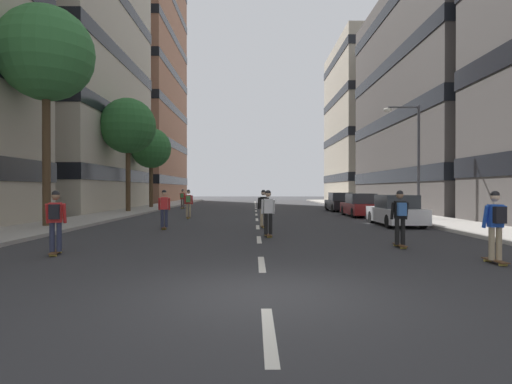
{
  "coord_description": "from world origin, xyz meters",
  "views": [
    {
      "loc": [
        -0.19,
        -7.42,
        1.82
      ],
      "look_at": [
        0.0,
        28.22,
        1.56
      ],
      "focal_mm": 30.25,
      "sensor_mm": 36.0,
      "label": 1
    }
  ],
  "objects": [
    {
      "name": "lane_markings",
      "position": [
        0.0,
        25.5,
        0.0
      ],
      "size": [
        0.16,
        57.2,
        0.01
      ],
      "color": "silver",
      "rests_on": "ground_plane"
    },
    {
      "name": "skater_6",
      "position": [
        -5.66,
        4.46,
        1.02
      ],
      "size": [
        0.57,
        0.92,
        1.78
      ],
      "color": "brown",
      "rests_on": "ground_plane"
    },
    {
      "name": "building_right_mid",
      "position": [
        18.05,
        29.79,
        9.69
      ],
      "size": [
        13.6,
        22.73,
        19.19
      ],
      "color": "#4C4744",
      "rests_on": "ground_plane"
    },
    {
      "name": "skater_2",
      "position": [
        -6.79,
        32.49,
        1.02
      ],
      "size": [
        0.55,
        0.92,
        1.78
      ],
      "color": "brown",
      "rests_on": "ground_plane"
    },
    {
      "name": "skater_5",
      "position": [
        0.27,
        12.8,
        0.98
      ],
      "size": [
        0.55,
        0.91,
        1.78
      ],
      "color": "brown",
      "rests_on": "ground_plane"
    },
    {
      "name": "skater_3",
      "position": [
        4.35,
        5.89,
        1.02
      ],
      "size": [
        0.53,
        0.9,
        1.78
      ],
      "color": "brown",
      "rests_on": "ground_plane"
    },
    {
      "name": "building_left_far",
      "position": [
        -18.05,
        53.78,
        17.58
      ],
      "size": [
        13.6,
        21.22,
        34.97
      ],
      "color": "#9E6B51",
      "rests_on": "ground_plane"
    },
    {
      "name": "streetlamp_right",
      "position": [
        8.98,
        17.44,
        4.14
      ],
      "size": [
        2.13,
        0.3,
        6.5
      ],
      "color": "#3F3F44",
      "rests_on": "sidewalk_right"
    },
    {
      "name": "parked_car_far",
      "position": [
        6.85,
        20.88,
        0.7
      ],
      "size": [
        1.82,
        4.4,
        1.52
      ],
      "color": "maroon",
      "rests_on": "ground_plane"
    },
    {
      "name": "street_tree_far",
      "position": [
        -9.68,
        32.41,
        5.55
      ],
      "size": [
        3.7,
        3.7,
        7.3
      ],
      "color": "#4C3823",
      "rests_on": "sidewalk_left"
    },
    {
      "name": "street_tree_near",
      "position": [
        -9.68,
        12.33,
        7.97
      ],
      "size": [
        4.3,
        4.3,
        10.02
      ],
      "color": "#4C3823",
      "rests_on": "sidewalk_left"
    },
    {
      "name": "skater_1",
      "position": [
        -4.24,
        12.04,
        0.98
      ],
      "size": [
        0.56,
        0.92,
        1.78
      ],
      "color": "brown",
      "rests_on": "ground_plane"
    },
    {
      "name": "skater_7",
      "position": [
        5.68,
        2.98,
        1.02
      ],
      "size": [
        0.54,
        0.9,
        1.78
      ],
      "color": "brown",
      "rests_on": "ground_plane"
    },
    {
      "name": "street_tree_mid",
      "position": [
        -9.68,
        25.14,
        6.54
      ],
      "size": [
        4.17,
        4.17,
        8.52
      ],
      "color": "#4C3823",
      "rests_on": "sidewalk_left"
    },
    {
      "name": "building_left_mid",
      "position": [
        -18.05,
        29.79,
        17.53
      ],
      "size": [
        13.6,
        19.12,
        34.88
      ],
      "color": "#BCB29E",
      "rests_on": "ground_plane"
    },
    {
      "name": "skater_0",
      "position": [
        0.36,
        8.92,
        0.98
      ],
      "size": [
        0.55,
        0.92,
        1.78
      ],
      "color": "brown",
      "rests_on": "ground_plane"
    },
    {
      "name": "parked_car_mid",
      "position": [
        6.85,
        13.82,
        0.7
      ],
      "size": [
        1.82,
        4.4,
        1.52
      ],
      "color": "silver",
      "rests_on": "ground_plane"
    },
    {
      "name": "ground_plane",
      "position": [
        0.0,
        23.87,
        0.0
      ],
      "size": [
        143.23,
        143.23,
        0.0
      ],
      "primitive_type": "plane",
      "color": "#333335"
    },
    {
      "name": "parked_car_near",
      "position": [
        6.85,
        27.59,
        0.7
      ],
      "size": [
        1.82,
        4.4,
        1.52
      ],
      "color": "black",
      "rests_on": "ground_plane"
    },
    {
      "name": "sidewalk_right",
      "position": [
        9.68,
        26.86,
        0.07
      ],
      "size": [
        3.27,
        65.65,
        0.14
      ],
      "primitive_type": "cube",
      "color": "#9E9991",
      "rests_on": "ground_plane"
    },
    {
      "name": "sidewalk_left",
      "position": [
        -9.68,
        26.86,
        0.07
      ],
      "size": [
        3.27,
        65.65,
        0.14
      ],
      "primitive_type": "cube",
      "color": "#9E9991",
      "rests_on": "ground_plane"
    },
    {
      "name": "building_right_far",
      "position": [
        18.05,
        53.78,
        11.18
      ],
      "size": [
        13.6,
        18.21,
        22.18
      ],
      "color": "#B2A893",
      "rests_on": "ground_plane"
    },
    {
      "name": "skater_4",
      "position": [
        -4.22,
        19.17,
        1.02
      ],
      "size": [
        0.54,
        0.91,
        1.78
      ],
      "color": "brown",
      "rests_on": "ground_plane"
    }
  ]
}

